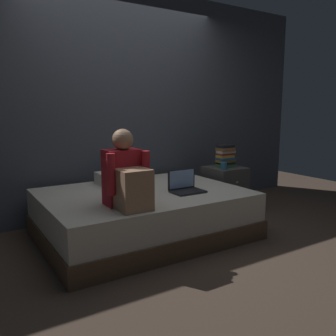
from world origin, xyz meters
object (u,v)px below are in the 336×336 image
object	(u,v)px
pillow	(124,178)
book_stack	(225,156)
bed	(143,213)
person_sitting	(126,177)
mug	(224,166)
laptop	(185,186)
nightstand	(225,189)

from	to	relation	value
pillow	book_stack	bearing A→B (deg)	-8.38
bed	person_sitting	xyz separation A→B (m)	(-0.38, -0.42, 0.48)
mug	laptop	bearing A→B (deg)	-155.66
person_sitting	mug	distance (m)	1.65
bed	mug	xyz separation A→B (m)	(1.17, 0.12, 0.38)
book_stack	laptop	bearing A→B (deg)	-152.34
laptop	pillow	distance (m)	0.78
laptop	mug	world-z (taller)	laptop
person_sitting	laptop	bearing A→B (deg)	13.66
laptop	mug	bearing A→B (deg)	24.34
person_sitting	pillow	world-z (taller)	person_sitting
bed	book_stack	bearing A→B (deg)	11.09
pillow	laptop	bearing A→B (deg)	-63.44
book_stack	mug	bearing A→B (deg)	-136.67
bed	laptop	size ratio (longest dim) A/B	6.25
laptop	person_sitting	bearing A→B (deg)	-166.34
person_sitting	book_stack	bearing A→B (deg)	21.96
person_sitting	laptop	distance (m)	0.77
laptop	pillow	world-z (taller)	laptop
book_stack	bed	bearing A→B (deg)	-168.91
pillow	mug	distance (m)	1.22
bed	nightstand	distance (m)	1.32
nightstand	bed	bearing A→B (deg)	-169.37
person_sitting	nightstand	bearing A→B (deg)	21.71
bed	pillow	distance (m)	0.54
person_sitting	book_stack	xyz separation A→B (m)	(1.69, 0.68, -0.02)
mug	pillow	bearing A→B (deg)	164.44
nightstand	mug	xyz separation A→B (m)	(-0.13, -0.12, 0.32)
person_sitting	book_stack	world-z (taller)	person_sitting
mug	book_stack	bearing A→B (deg)	43.33
nightstand	pillow	xyz separation A→B (m)	(-1.30, 0.21, 0.25)
laptop	mug	xyz separation A→B (m)	(0.82, 0.37, 0.09)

